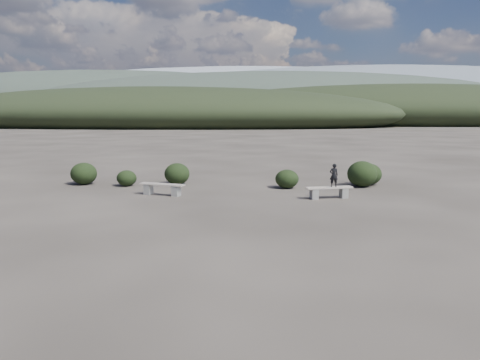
{
  "coord_description": "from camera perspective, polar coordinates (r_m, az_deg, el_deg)",
  "views": [
    {
      "loc": [
        1.54,
        -13.27,
        3.63
      ],
      "look_at": [
        0.34,
        3.5,
        1.1
      ],
      "focal_mm": 35.0,
      "sensor_mm": 36.0,
      "label": 1
    }
  ],
  "objects": [
    {
      "name": "shrub_e",
      "position": [
        23.64,
        15.41,
        0.69
      ],
      "size": [
        1.25,
        1.25,
        1.05
      ],
      "primitive_type": "ellipsoid",
      "color": "black",
      "rests_on": "ground"
    },
    {
      "name": "shrub_b",
      "position": [
        23.08,
        -7.68,
        0.75
      ],
      "size": [
        1.23,
        1.23,
        1.06
      ],
      "primitive_type": "ellipsoid",
      "color": "black",
      "rests_on": "ground"
    },
    {
      "name": "bench_left",
      "position": [
        20.28,
        -9.48,
        -1.0
      ],
      "size": [
        2.04,
        0.93,
        0.5
      ],
      "rotation": [
        0.0,
        0.0,
        -0.27
      ],
      "color": "gray",
      "rests_on": "ground"
    },
    {
      "name": "shrub_c",
      "position": [
        21.91,
        5.74,
        0.13
      ],
      "size": [
        1.09,
        1.09,
        0.87
      ],
      "primitive_type": "ellipsoid",
      "color": "black",
      "rests_on": "ground"
    },
    {
      "name": "shrub_a",
      "position": [
        23.07,
        -13.65,
        0.22
      ],
      "size": [
        0.94,
        0.94,
        0.77
      ],
      "primitive_type": "ellipsoid",
      "color": "black",
      "rests_on": "ground"
    },
    {
      "name": "seated_person",
      "position": [
        19.59,
        11.37,
        0.57
      ],
      "size": [
        0.37,
        0.27,
        0.96
      ],
      "primitive_type": "imported",
      "rotation": [
        0.0,
        0.0,
        3.25
      ],
      "color": "black",
      "rests_on": "bench_right"
    },
    {
      "name": "bench_right",
      "position": [
        19.62,
        10.8,
        -1.38
      ],
      "size": [
        1.98,
        0.91,
        0.49
      ],
      "rotation": [
        0.0,
        0.0,
        0.27
      ],
      "color": "gray",
      "rests_on": "ground"
    },
    {
      "name": "shrub_f",
      "position": [
        24.16,
        -18.51,
        0.75
      ],
      "size": [
        1.27,
        1.27,
        1.07
      ],
      "primitive_type": "ellipsoid",
      "color": "black",
      "rests_on": "ground"
    },
    {
      "name": "mountain_ridges",
      "position": [
        352.52,
        2.64,
        9.7
      ],
      "size": [
        500.0,
        400.0,
        56.0
      ],
      "color": "black",
      "rests_on": "ground"
    },
    {
      "name": "shrub_d",
      "position": [
        22.94,
        14.67,
        0.72
      ],
      "size": [
        1.41,
        1.41,
        1.23
      ],
      "primitive_type": "ellipsoid",
      "color": "black",
      "rests_on": "ground"
    },
    {
      "name": "ground",
      "position": [
        13.85,
        -2.47,
        -6.65
      ],
      "size": [
        1200.0,
        1200.0,
        0.0
      ],
      "primitive_type": "plane",
      "color": "#2D2823",
      "rests_on": "ground"
    }
  ]
}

